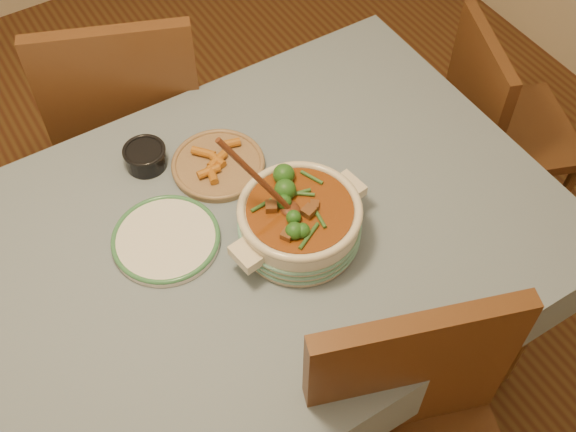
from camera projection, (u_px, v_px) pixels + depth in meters
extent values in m
plane|color=#462314|center=(242.00, 377.00, 2.37)|extent=(4.50, 4.50, 0.00)
cube|color=brown|center=(228.00, 253.00, 1.79)|extent=(1.60, 1.00, 0.05)
cube|color=slate|center=(227.00, 247.00, 1.77)|extent=(1.68, 1.08, 0.01)
cylinder|color=brown|center=(527.00, 320.00, 2.10)|extent=(0.07, 0.07, 0.70)
cylinder|color=brown|center=(357.00, 137.00, 2.54)|extent=(0.07, 0.07, 0.70)
cylinder|color=beige|center=(300.00, 224.00, 1.74)|extent=(0.33, 0.33, 0.11)
torus|color=beige|center=(300.00, 210.00, 1.69)|extent=(0.30, 0.30, 0.02)
cube|color=beige|center=(350.00, 186.00, 1.78)|extent=(0.06, 0.08, 0.03)
cube|color=beige|center=(245.00, 256.00, 1.66)|extent=(0.06, 0.08, 0.03)
cylinder|color=brown|center=(300.00, 211.00, 1.70)|extent=(0.25, 0.25, 0.02)
cylinder|color=white|center=(166.00, 240.00, 1.77)|extent=(0.32, 0.32, 0.02)
torus|color=#3A8150|center=(166.00, 238.00, 1.76)|extent=(0.27, 0.27, 0.01)
cylinder|color=black|center=(146.00, 157.00, 1.90)|extent=(0.14, 0.14, 0.05)
torus|color=black|center=(144.00, 150.00, 1.88)|extent=(0.11, 0.11, 0.01)
cylinder|color=black|center=(145.00, 153.00, 1.89)|extent=(0.09, 0.09, 0.01)
cylinder|color=#967E53|center=(218.00, 166.00, 1.91)|extent=(0.31, 0.31, 0.02)
torus|color=#967E53|center=(218.00, 163.00, 1.90)|extent=(0.25, 0.25, 0.01)
cube|color=brown|center=(132.00, 110.00, 2.42)|extent=(0.60, 0.60, 0.04)
cube|color=brown|center=(121.00, 98.00, 2.10)|extent=(0.44, 0.21, 0.49)
cylinder|color=brown|center=(193.00, 114.00, 2.76)|extent=(0.04, 0.04, 0.49)
cylinder|color=brown|center=(89.00, 127.00, 2.72)|extent=(0.04, 0.04, 0.49)
cylinder|color=brown|center=(203.00, 193.00, 2.52)|extent=(0.04, 0.04, 0.49)
cylinder|color=brown|center=(89.00, 208.00, 2.48)|extent=(0.04, 0.04, 0.49)
cube|color=brown|center=(408.00, 377.00, 1.57)|extent=(0.46, 0.19, 0.50)
cube|color=brown|center=(514.00, 132.00, 2.46)|extent=(0.51, 0.51, 0.04)
cube|color=brown|center=(477.00, 93.00, 2.27)|extent=(0.18, 0.38, 0.42)
cylinder|color=brown|center=(561.00, 201.00, 2.55)|extent=(0.04, 0.04, 0.42)
cylinder|color=brown|center=(525.00, 133.00, 2.75)|extent=(0.04, 0.04, 0.42)
cylinder|color=brown|center=(471.00, 215.00, 2.51)|extent=(0.04, 0.04, 0.42)
cylinder|color=brown|center=(441.00, 145.00, 2.71)|extent=(0.04, 0.04, 0.42)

